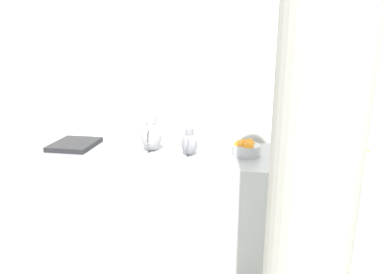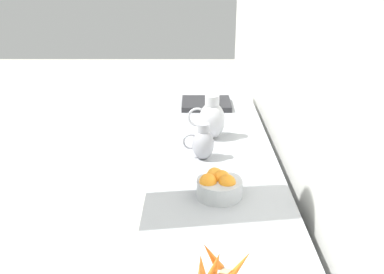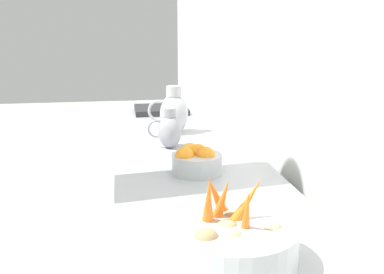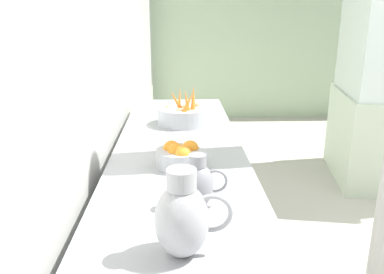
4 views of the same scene
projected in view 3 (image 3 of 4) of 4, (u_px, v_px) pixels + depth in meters
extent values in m
cube|color=silver|center=(355.00, 8.00, 1.38)|extent=(0.10, 7.57, 3.00)
cube|color=#9EA0A5|center=(190.00, 254.00, 2.05)|extent=(0.64, 3.19, 0.88)
cylinder|color=#ADAFB5|center=(234.00, 245.00, 1.10)|extent=(0.31, 0.31, 0.10)
torus|color=#ADAFB5|center=(234.00, 262.00, 1.11)|extent=(0.18, 0.18, 0.01)
cone|color=orange|center=(247.00, 202.00, 1.11)|extent=(0.10, 0.04, 0.14)
cone|color=orange|center=(208.00, 204.00, 1.08)|extent=(0.05, 0.10, 0.17)
cone|color=orange|center=(247.00, 213.00, 1.05)|extent=(0.04, 0.08, 0.14)
cone|color=orange|center=(216.00, 196.00, 1.15)|extent=(0.10, 0.08, 0.14)
cone|color=orange|center=(222.00, 202.00, 1.11)|extent=(0.06, 0.09, 0.15)
ellipsoid|color=tan|center=(272.00, 229.00, 1.08)|extent=(0.05, 0.04, 0.04)
ellipsoid|color=tan|center=(232.00, 236.00, 1.04)|extent=(0.05, 0.04, 0.04)
ellipsoid|color=tan|center=(234.00, 216.00, 1.15)|extent=(0.05, 0.05, 0.04)
ellipsoid|color=tan|center=(227.00, 227.00, 1.09)|extent=(0.05, 0.04, 0.04)
ellipsoid|color=#9E7F56|center=(206.00, 238.00, 1.03)|extent=(0.06, 0.05, 0.05)
cylinder|color=#ADAFB5|center=(197.00, 164.00, 1.77)|extent=(0.20, 0.20, 0.08)
sphere|color=orange|center=(206.00, 156.00, 1.75)|extent=(0.08, 0.08, 0.08)
sphere|color=orange|center=(198.00, 153.00, 1.79)|extent=(0.08, 0.08, 0.08)
sphere|color=orange|center=(190.00, 152.00, 1.81)|extent=(0.07, 0.07, 0.07)
sphere|color=orange|center=(185.00, 157.00, 1.74)|extent=(0.08, 0.08, 0.08)
ellipsoid|color=#A3A3A8|center=(174.00, 114.00, 2.40)|extent=(0.15, 0.15, 0.21)
cylinder|color=#A3A3A8|center=(174.00, 91.00, 2.37)|extent=(0.08, 0.08, 0.06)
torus|color=#A3A3A8|center=(159.00, 111.00, 2.38)|extent=(0.11, 0.01, 0.11)
ellipsoid|color=gray|center=(170.00, 131.00, 2.12)|extent=(0.11, 0.11, 0.16)
cylinder|color=gray|center=(169.00, 112.00, 2.10)|extent=(0.06, 0.06, 0.04)
torus|color=gray|center=(156.00, 129.00, 2.11)|extent=(0.09, 0.01, 0.09)
cube|color=#232326|center=(161.00, 110.00, 2.99)|extent=(0.34, 0.30, 0.04)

